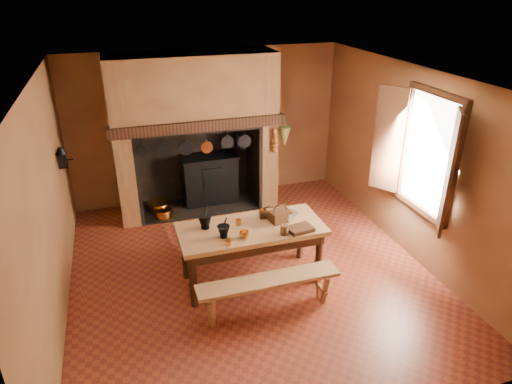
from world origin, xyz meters
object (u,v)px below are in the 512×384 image
coffee_grinder (263,213)px  bench_front (268,287)px  work_table (251,236)px  wicker_basket (280,215)px  mixing_bowl (288,215)px  iron_range (210,178)px

coffee_grinder → bench_front: bearing=-99.9°
work_table → coffee_grinder: coffee_grinder is taller
bench_front → wicker_basket: size_ratio=5.86×
bench_front → mixing_bowl: mixing_bowl is taller
bench_front → mixing_bowl: bearing=56.1°
coffee_grinder → mixing_bowl: bearing=-12.5°
bench_front → mixing_bowl: 1.13m
iron_range → work_table: 2.64m
bench_front → coffee_grinder: size_ratio=10.87×
work_table → bench_front: 0.81m
iron_range → bench_front: bearing=-89.9°
work_table → mixing_bowl: size_ratio=6.56×
mixing_bowl → iron_range: bearing=102.8°
iron_range → wicker_basket: iron_range is taller
iron_range → wicker_basket: 2.66m
work_table → wicker_basket: 0.48m
iron_range → mixing_bowl: (0.57, -2.52, 0.40)m
mixing_bowl → work_table: bearing=-169.3°
mixing_bowl → wicker_basket: (-0.14, -0.07, 0.05)m
mixing_bowl → coffee_grinder: bearing=162.9°
work_table → bench_front: bearing=-90.0°
wicker_basket → coffee_grinder: bearing=127.3°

